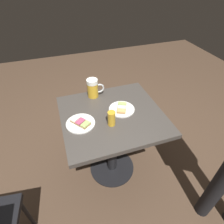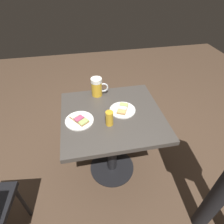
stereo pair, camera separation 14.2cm
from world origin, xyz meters
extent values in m
plane|color=#4C3828|center=(0.00, 0.00, 0.00)|extent=(6.00, 6.00, 0.00)
cylinder|color=black|center=(0.00, 0.00, 0.01)|extent=(0.44, 0.44, 0.01)
cylinder|color=black|center=(0.00, 0.00, 0.36)|extent=(0.09, 0.09, 0.69)
cube|color=#423D38|center=(0.00, 0.00, 0.70)|extent=(0.78, 0.72, 0.04)
cylinder|color=white|center=(0.09, 0.03, 0.73)|extent=(0.20, 0.20, 0.01)
cube|color=#9E7547|center=(0.07, -0.01, 0.74)|extent=(0.08, 0.07, 0.01)
cube|color=#E5B266|center=(0.07, -0.01, 0.75)|extent=(0.07, 0.06, 0.01)
cube|color=#9E7547|center=(0.09, 0.03, 0.74)|extent=(0.08, 0.07, 0.01)
cube|color=white|center=(0.09, 0.03, 0.75)|extent=(0.07, 0.06, 0.01)
cube|color=#9E7547|center=(0.11, 0.07, 0.74)|extent=(0.08, 0.07, 0.01)
cube|color=#ADC66B|center=(0.11, 0.07, 0.75)|extent=(0.07, 0.06, 0.01)
cylinder|color=white|center=(-0.25, -0.03, 0.73)|extent=(0.21, 0.21, 0.01)
cube|color=#9E7547|center=(-0.28, 0.01, 0.74)|extent=(0.08, 0.08, 0.01)
cube|color=white|center=(-0.28, 0.01, 0.75)|extent=(0.08, 0.07, 0.01)
cube|color=#9E7547|center=(-0.25, -0.03, 0.74)|extent=(0.08, 0.08, 0.01)
cube|color=#BC4C70|center=(-0.25, -0.03, 0.75)|extent=(0.08, 0.07, 0.01)
cube|color=#9E7547|center=(-0.22, -0.07, 0.74)|extent=(0.08, 0.08, 0.01)
cube|color=#ADC66B|center=(-0.22, -0.07, 0.75)|extent=(0.08, 0.07, 0.01)
cylinder|color=gold|center=(-0.08, 0.28, 0.79)|extent=(0.09, 0.09, 0.13)
cylinder|color=white|center=(-0.08, 0.28, 0.87)|extent=(0.09, 0.09, 0.03)
torus|color=silver|center=(-0.02, 0.28, 0.79)|extent=(0.09, 0.02, 0.09)
cylinder|color=gold|center=(-0.04, -0.11, 0.78)|extent=(0.06, 0.06, 0.11)
cylinder|color=black|center=(-0.75, -0.31, 0.22)|extent=(0.03, 0.03, 0.43)
cylinder|color=black|center=(0.59, -0.64, 0.42)|extent=(0.11, 0.11, 0.83)
camera|label=1|loc=(-0.35, -1.03, 1.66)|focal=29.74mm
camera|label=2|loc=(-0.21, -1.07, 1.66)|focal=29.74mm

